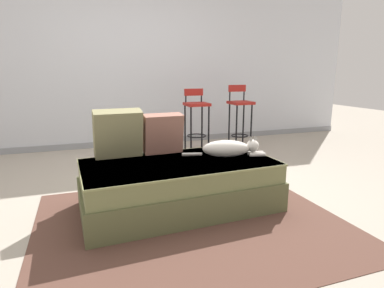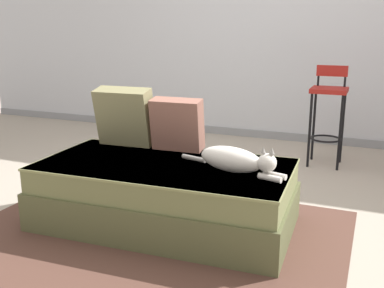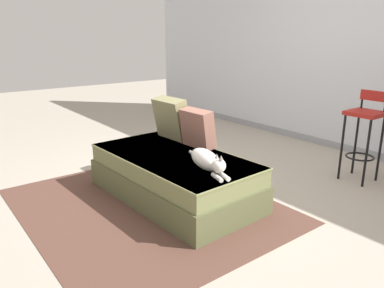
{
  "view_description": "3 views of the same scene",
  "coord_description": "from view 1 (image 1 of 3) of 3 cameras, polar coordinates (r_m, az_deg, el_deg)",
  "views": [
    {
      "loc": [
        -0.76,
        -2.9,
        1.16
      ],
      "look_at": [
        0.15,
        -0.3,
        0.54
      ],
      "focal_mm": 30.0,
      "sensor_mm": 36.0,
      "label": 1
    },
    {
      "loc": [
        1.21,
        -2.87,
        1.26
      ],
      "look_at": [
        0.15,
        -0.3,
        0.54
      ],
      "focal_mm": 42.0,
      "sensor_mm": 36.0,
      "label": 2
    },
    {
      "loc": [
        2.66,
        -2.23,
        1.47
      ],
      "look_at": [
        0.15,
        -0.3,
        0.54
      ],
      "focal_mm": 35.0,
      "sensor_mm": 36.0,
      "label": 3
    }
  ],
  "objects": [
    {
      "name": "ground_plane",
      "position": [
        3.21,
        -4.34,
        -8.43
      ],
      "size": [
        16.0,
        16.0,
        0.0
      ],
      "primitive_type": "plane",
      "color": "#A89E8E",
      "rests_on": "ground"
    },
    {
      "name": "wall_back_panel",
      "position": [
        5.21,
        -11.26,
        14.05
      ],
      "size": [
        8.0,
        0.1,
        2.6
      ],
      "primitive_type": "cube",
      "color": "silver",
      "rests_on": "ground"
    },
    {
      "name": "wall_baseboard_trim",
      "position": [
        5.27,
        -10.58,
        0.31
      ],
      "size": [
        8.0,
        0.02,
        0.09
      ],
      "primitive_type": "cube",
      "color": "gray",
      "rests_on": "ground"
    },
    {
      "name": "area_rug",
      "position": [
        2.6,
        -0.2,
        -13.64
      ],
      "size": [
        2.33,
        1.95,
        0.01
      ],
      "primitive_type": "cube",
      "color": "brown",
      "rests_on": "ground"
    },
    {
      "name": "couch",
      "position": [
        2.78,
        -2.25,
        -7.19
      ],
      "size": [
        1.67,
        0.93,
        0.42
      ],
      "color": "brown",
      "rests_on": "ground"
    },
    {
      "name": "throw_pillow_corner",
      "position": [
        2.87,
        -13.02,
        1.84
      ],
      "size": [
        0.42,
        0.24,
        0.43
      ],
      "color": "#847F56",
      "rests_on": "couch"
    },
    {
      "name": "throw_pillow_middle",
      "position": [
        2.96,
        -5.19,
        1.88
      ],
      "size": [
        0.37,
        0.2,
        0.37
      ],
      "color": "#936051",
      "rests_on": "couch"
    },
    {
      "name": "cat",
      "position": [
        2.87,
        6.65,
        -0.79
      ],
      "size": [
        0.72,
        0.28,
        0.19
      ],
      "color": "white",
      "rests_on": "couch"
    },
    {
      "name": "bar_stool_near_window",
      "position": [
        4.61,
        0.78,
        5.44
      ],
      "size": [
        0.32,
        0.32,
        0.92
      ],
      "color": "black",
      "rests_on": "ground"
    },
    {
      "name": "bar_stool_by_doorway",
      "position": [
        4.89,
        8.52,
        5.81
      ],
      "size": [
        0.32,
        0.32,
        0.96
      ],
      "color": "black",
      "rests_on": "ground"
    }
  ]
}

